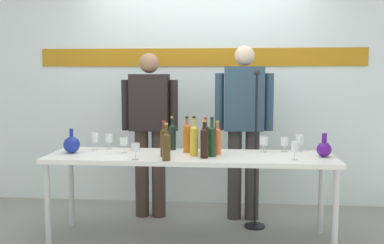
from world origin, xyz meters
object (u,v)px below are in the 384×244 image
at_px(wine_glass_left_2, 135,147).
at_px(wine_bottle_5, 164,141).
at_px(microphone_stand, 255,176).
at_px(presenter_right, 244,122).
at_px(wine_bottle_8, 217,140).
at_px(wine_bottle_6, 205,138).
at_px(wine_glass_left_3, 124,141).
at_px(wine_glass_right_2, 284,142).
at_px(wine_bottle_3, 166,145).
at_px(wine_glass_left_1, 95,138).
at_px(wine_glass_right_0, 295,147).
at_px(display_table, 190,161).
at_px(wine_bottle_1, 204,142).
at_px(wine_glass_right_1, 299,140).
at_px(wine_glass_right_3, 264,141).
at_px(wine_bottle_4, 172,136).
at_px(presenter_left, 150,125).
at_px(wine_bottle_2, 212,140).
at_px(wine_bottle_0, 187,137).
at_px(wine_bottle_7, 194,139).
at_px(wine_glass_left_0, 109,139).
at_px(decanter_blue_left, 72,145).
at_px(decanter_blue_right, 324,149).

bearing_deg(wine_glass_left_2, wine_bottle_5, 36.93).
bearing_deg(microphone_stand, presenter_right, 113.12).
bearing_deg(wine_bottle_8, wine_bottle_6, 143.55).
bearing_deg(wine_glass_left_2, wine_bottle_6, 34.24).
xyz_separation_m(wine_glass_left_3, wine_glass_right_2, (1.43, 0.19, -0.01)).
height_order(wine_bottle_3, wine_glass_left_1, wine_bottle_3).
distance_m(wine_bottle_6, wine_glass_right_0, 0.79).
distance_m(display_table, wine_glass_left_1, 0.93).
bearing_deg(wine_bottle_5, wine_bottle_1, -6.62).
distance_m(wine_glass_right_2, microphone_stand, 0.47).
bearing_deg(wine_bottle_8, wine_bottle_1, -120.46).
bearing_deg(wine_glass_left_1, wine_bottle_5, -20.84).
xyz_separation_m(wine_glass_left_2, wine_glass_right_1, (1.40, 0.55, 0.00)).
height_order(wine_glass_left_3, wine_glass_right_3, same).
distance_m(wine_bottle_4, wine_glass_left_3, 0.46).
bearing_deg(wine_glass_left_1, wine_bottle_8, -6.28).
xyz_separation_m(presenter_left, wine_bottle_2, (0.67, -0.72, -0.04)).
xyz_separation_m(wine_bottle_0, wine_glass_left_3, (-0.56, -0.08, -0.03)).
bearing_deg(wine_bottle_1, wine_glass_left_1, 163.72).
relative_size(display_table, presenter_left, 1.48).
bearing_deg(wine_bottle_7, wine_bottle_6, 61.26).
distance_m(display_table, wine_glass_left_3, 0.62).
xyz_separation_m(wine_glass_left_0, wine_glass_right_2, (1.62, 0.00, -0.01)).
bearing_deg(decanter_blue_left, wine_bottle_8, 1.33).
xyz_separation_m(wine_bottle_4, wine_glass_left_1, (-0.71, -0.10, -0.01)).
xyz_separation_m(wine_bottle_8, microphone_stand, (0.35, 0.37, -0.39)).
distance_m(wine_bottle_1, wine_bottle_2, 0.11).
relative_size(wine_bottle_2, wine_glass_right_1, 2.24).
xyz_separation_m(wine_bottle_7, wine_glass_right_0, (0.84, -0.10, -0.03)).
relative_size(presenter_right, wine_glass_left_2, 12.62).
bearing_deg(wine_glass_right_2, wine_glass_left_2, -158.59).
bearing_deg(wine_bottle_5, wine_glass_right_1, 18.16).
xyz_separation_m(presenter_right, wine_bottle_6, (-0.35, -0.55, -0.09)).
bearing_deg(display_table, wine_bottle_1, -49.08).
bearing_deg(decanter_blue_right, wine_bottle_2, -176.39).
height_order(display_table, decanter_blue_right, decanter_blue_right).
height_order(wine_bottle_7, wine_bottle_8, wine_bottle_7).
bearing_deg(wine_bottle_1, wine_glass_right_2, 28.01).
bearing_deg(wine_glass_left_1, wine_glass_right_2, 2.45).
distance_m(wine_bottle_2, wine_bottle_4, 0.50).
bearing_deg(wine_bottle_3, wine_bottle_4, 92.48).
distance_m(wine_bottle_2, wine_bottle_6, 0.18).
relative_size(presenter_left, wine_bottle_1, 5.23).
relative_size(wine_bottle_6, wine_glass_right_3, 2.22).
relative_size(presenter_right, wine_glass_left_0, 12.23).
height_order(presenter_right, wine_glass_left_0, presenter_right).
xyz_separation_m(wine_glass_right_0, wine_glass_right_2, (-0.04, 0.38, -0.02)).
xyz_separation_m(wine_bottle_3, wine_bottle_7, (0.21, 0.23, 0.02)).
height_order(display_table, wine_bottle_5, wine_bottle_5).
relative_size(wine_glass_left_0, wine_glass_right_1, 0.95).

